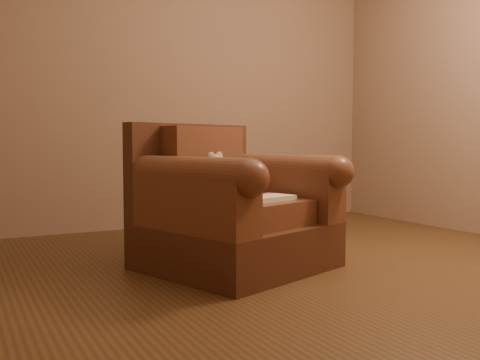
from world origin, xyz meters
name	(u,v)px	position (x,y,z in m)	size (l,w,h in m)	color
floor	(307,270)	(0.00, 0.00, 0.00)	(4.00, 4.00, 0.00)	#553A1D
armchair	(231,211)	(-0.36, 0.31, 0.34)	(1.23, 1.20, 0.88)	#492818
teddy_bear	(219,180)	(-0.40, 0.37, 0.53)	(0.22, 0.24, 0.29)	tan
guidebook	(263,198)	(-0.25, 0.11, 0.44)	(0.41, 0.31, 0.03)	beige
side_table	(317,199)	(0.73, 0.90, 0.31)	(0.40, 0.40, 0.57)	#C67F36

